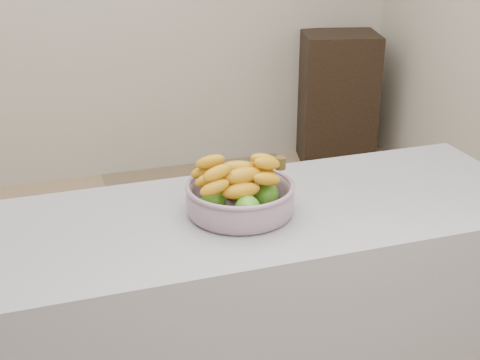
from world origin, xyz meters
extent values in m
plane|color=tan|center=(0.00, 0.00, 0.00)|extent=(4.00, 4.00, 0.00)
cube|color=gray|center=(0.00, -0.55, 0.45)|extent=(2.00, 0.60, 0.90)
cube|color=black|center=(1.59, 1.78, 0.44)|extent=(0.57, 0.50, 0.87)
cylinder|color=#A1AAC1|center=(0.12, -0.55, 0.91)|extent=(0.26, 0.26, 0.01)
torus|color=#A1AAC1|center=(0.12, -0.55, 0.98)|extent=(0.30, 0.30, 0.01)
sphere|color=#348C18|center=(0.12, -0.63, 0.95)|extent=(0.07, 0.07, 0.07)
sphere|color=#348C18|center=(0.20, -0.56, 0.95)|extent=(0.07, 0.07, 0.07)
sphere|color=#348C18|center=(0.13, -0.48, 0.95)|extent=(0.07, 0.07, 0.07)
sphere|color=#348C18|center=(0.05, -0.55, 0.95)|extent=(0.07, 0.07, 0.07)
ellipsoid|color=orange|center=(0.11, -0.60, 0.99)|extent=(0.19, 0.06, 0.04)
ellipsoid|color=orange|center=(0.11, -0.55, 0.99)|extent=(0.19, 0.05, 0.04)
ellipsoid|color=orange|center=(0.12, -0.50, 0.99)|extent=(0.20, 0.08, 0.04)
ellipsoid|color=orange|center=(0.12, -0.58, 1.02)|extent=(0.19, 0.07, 0.04)
ellipsoid|color=orange|center=(0.12, -0.53, 1.02)|extent=(0.20, 0.09, 0.04)
cylinder|color=#413615|center=(0.24, -0.56, 1.04)|extent=(0.03, 0.03, 0.03)
camera|label=1|loc=(-0.40, -2.14, 1.73)|focal=50.00mm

